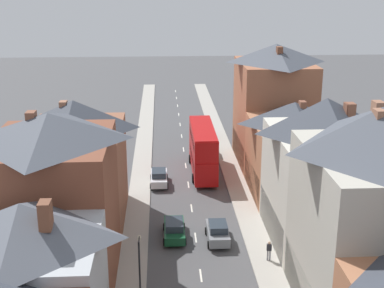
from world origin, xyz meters
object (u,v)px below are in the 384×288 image
car_parked_right_a (218,232)px  double_decker_bus_lead (203,149)px  car_far_grey (205,132)px  car_near_silver (159,177)px  car_parked_left_b (174,229)px  street_lamp (140,273)px  car_parked_left_a (210,149)px  pedestrian_mid_right (269,250)px

car_parked_right_a → double_decker_bus_lead: bearing=90.0°
car_parked_right_a → car_far_grey: size_ratio=0.99×
car_far_grey → car_parked_right_a: bearing=-92.5°
car_near_silver → car_parked_left_b: car_near_silver is taller
car_parked_left_b → car_far_grey: car_far_grey is taller
car_near_silver → street_lamp: (-1.15, -22.98, 2.40)m
double_decker_bus_lead → car_parked_left_b: size_ratio=2.45×
car_parked_left_b → street_lamp: street_lamp is taller
car_near_silver → car_parked_left_a: size_ratio=0.96×
double_decker_bus_lead → car_far_grey: bearing=84.5°
double_decker_bus_lead → pedestrian_mid_right: 20.29m
double_decker_bus_lead → pedestrian_mid_right: double_decker_bus_lead is taller
car_near_silver → street_lamp: bearing=-92.9°
street_lamp → double_decker_bus_lead: bearing=77.1°
car_parked_right_a → car_far_grey: 29.80m
double_decker_bus_lead → car_parked_left_a: (1.31, 5.91, -2.00)m
pedestrian_mid_right → street_lamp: (-9.65, -6.44, 2.21)m
car_parked_right_a → street_lamp: 11.97m
car_parked_left_a → car_parked_right_a: bearing=-93.4°
car_near_silver → pedestrian_mid_right: pedestrian_mid_right is taller
pedestrian_mid_right → street_lamp: size_ratio=0.29×
car_far_grey → street_lamp: street_lamp is taller
car_parked_left_a → car_parked_right_a: 22.22m
car_parked_right_a → pedestrian_mid_right: (3.60, -3.61, 0.18)m
car_parked_left_b → street_lamp: size_ratio=0.80×
double_decker_bus_lead → car_parked_left_b: (-3.59, -15.46, -2.00)m
pedestrian_mid_right → street_lamp: street_lamp is taller
car_near_silver → car_parked_left_a: car_near_silver is taller
car_parked_left_a → car_far_grey: 7.59m
street_lamp → car_near_silver: bearing=87.1°
car_near_silver → car_parked_left_b: 12.18m
street_lamp → car_parked_right_a: bearing=59.0°
car_parked_left_b → car_near_silver: bearing=96.1°
car_far_grey → car_parked_left_b: bearing=-99.6°
double_decker_bus_lead → street_lamp: 27.02m
car_near_silver → car_far_grey: car_far_grey is taller
double_decker_bus_lead → pedestrian_mid_right: (3.61, -19.89, -1.78)m
car_parked_right_a → street_lamp: bearing=-121.0°
car_parked_left_b → car_far_grey: 29.36m
pedestrian_mid_right → street_lamp: bearing=-146.3°
double_decker_bus_lead → car_far_grey: double_decker_bus_lead is taller
double_decker_bus_lead → car_parked_right_a: (0.01, -16.28, -1.96)m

